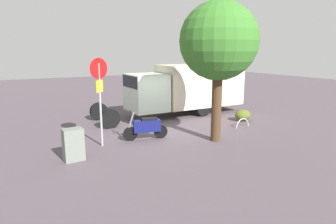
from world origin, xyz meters
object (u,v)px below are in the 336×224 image
(stop_sign, at_px, (100,88))
(bike_rack_hoop, at_px, (242,127))
(street_tree, at_px, (219,42))
(utility_cabinet, at_px, (73,145))
(motorcycle, at_px, (146,127))
(box_truck_near, at_px, (185,87))

(stop_sign, relative_size, bike_rack_hoop, 3.86)
(street_tree, height_order, utility_cabinet, street_tree)
(motorcycle, distance_m, street_tree, 4.33)
(motorcycle, bearing_deg, box_truck_near, -126.90)
(box_truck_near, relative_size, motorcycle, 4.76)
(box_truck_near, bearing_deg, utility_cabinet, 31.68)
(street_tree, xyz_separation_m, bike_rack_hoop, (-2.43, -1.05, -3.85))
(utility_cabinet, bearing_deg, bike_rack_hoop, -176.23)
(motorcycle, bearing_deg, stop_sign, 10.70)
(street_tree, bearing_deg, motorcycle, -32.41)
(stop_sign, height_order, bike_rack_hoop, stop_sign)
(utility_cabinet, height_order, bike_rack_hoop, utility_cabinet)
(stop_sign, xyz_separation_m, utility_cabinet, (1.24, 1.02, -1.66))
(street_tree, bearing_deg, utility_cabinet, -5.68)
(motorcycle, bearing_deg, street_tree, 160.42)
(box_truck_near, distance_m, bike_rack_hoop, 4.18)
(stop_sign, bearing_deg, motorcycle, 177.87)
(box_truck_near, relative_size, utility_cabinet, 7.94)
(box_truck_near, relative_size, street_tree, 1.58)
(bike_rack_hoop, bearing_deg, street_tree, 23.41)
(box_truck_near, height_order, bike_rack_hoop, box_truck_near)
(box_truck_near, xyz_separation_m, street_tree, (1.62, 4.84, 2.29))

